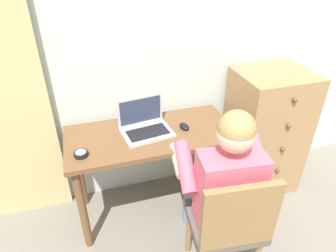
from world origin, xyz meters
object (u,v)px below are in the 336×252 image
(chair, at_px, (229,224))
(desk_clock, at_px, (81,154))
(computer_mouse, at_px, (184,126))
(desk, at_px, (151,147))
(person_seated, at_px, (221,179))
(laptop, at_px, (145,125))
(dresser, at_px, (265,132))

(chair, bearing_deg, desk_clock, 142.65)
(computer_mouse, bearing_deg, desk, 170.07)
(desk, distance_m, person_seated, 0.62)
(person_seated, relative_size, desk_clock, 13.46)
(chair, relative_size, person_seated, 0.74)
(desk, xyz_separation_m, laptop, (-0.03, 0.04, 0.17))
(person_seated, height_order, computer_mouse, person_seated)
(chair, xyz_separation_m, desk_clock, (-0.77, 0.59, 0.25))
(laptop, distance_m, desk_clock, 0.49)
(desk, relative_size, computer_mouse, 11.94)
(computer_mouse, bearing_deg, dresser, -3.89)
(dresser, distance_m, laptop, 1.06)
(desk_clock, bearing_deg, person_seated, -27.21)
(chair, bearing_deg, computer_mouse, 92.66)
(person_seated, bearing_deg, laptop, 120.00)
(person_seated, height_order, laptop, person_seated)
(chair, relative_size, laptop, 2.40)
(desk, relative_size, dresser, 1.13)
(desk, distance_m, laptop, 0.18)
(desk, height_order, dresser, dresser)
(desk, xyz_separation_m, desk_clock, (-0.49, -0.13, 0.14))
(desk, xyz_separation_m, person_seated, (0.30, -0.54, 0.07))
(desk, xyz_separation_m, chair, (0.28, -0.72, -0.11))
(dresser, bearing_deg, computer_mouse, -175.84)
(person_seated, xyz_separation_m, desk_clock, (-0.79, 0.40, 0.07))
(chair, distance_m, laptop, 0.87)
(chair, distance_m, desk_clock, 1.00)
(person_seated, bearing_deg, desk, 119.34)
(chair, relative_size, desk_clock, 9.93)
(computer_mouse, bearing_deg, laptop, 162.57)
(laptop, height_order, computer_mouse, laptop)
(dresser, relative_size, person_seated, 0.88)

